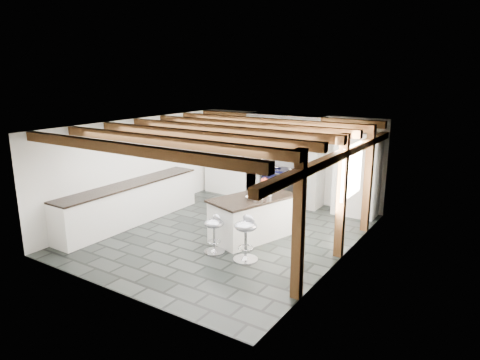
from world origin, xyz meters
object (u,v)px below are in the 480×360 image
Objects in this scene: range_cooker at (284,185)px; kitchen_island at (253,217)px; bar_stool_far at (215,229)px; bar_stool_near at (246,233)px.

kitchen_island is (0.59, -2.57, -0.02)m from range_cooker.
range_cooker is 1.34× the size of bar_stool_far.
bar_stool_near reaches higher than bar_stool_far.
kitchen_island is at bearing 129.75° from bar_stool_near.
bar_stool_near is 0.69m from bar_stool_far.
bar_stool_near is 1.13× the size of bar_stool_far.
bar_stool_near is (1.08, -3.58, 0.06)m from range_cooker.
kitchen_island is 2.31× the size of bar_stool_near.
range_cooker is at bearing 118.32° from bar_stool_far.
bar_stool_far is at bearing -83.85° from range_cooker.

